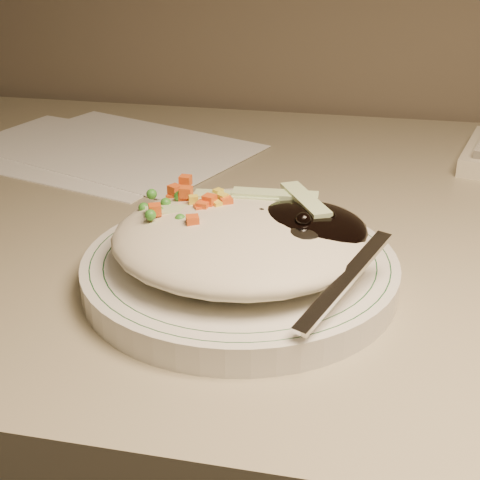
# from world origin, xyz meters

# --- Properties ---
(desk) EXTENTS (1.40, 0.70, 0.74)m
(desk) POSITION_xyz_m (0.00, 1.38, 0.54)
(desk) COLOR gray
(desk) RESTS_ON ground
(plate) EXTENTS (0.24, 0.24, 0.02)m
(plate) POSITION_xyz_m (-0.10, 1.22, 0.75)
(plate) COLOR silver
(plate) RESTS_ON desk
(plate_rim) EXTENTS (0.23, 0.23, 0.00)m
(plate_rim) POSITION_xyz_m (-0.10, 1.22, 0.76)
(plate_rim) COLOR #144723
(plate_rim) RESTS_ON plate
(meal) EXTENTS (0.21, 0.19, 0.05)m
(meal) POSITION_xyz_m (-0.10, 1.22, 0.78)
(meal) COLOR beige
(meal) RESTS_ON plate
(papers) EXTENTS (0.40, 0.32, 0.00)m
(papers) POSITION_xyz_m (-0.33, 1.51, 0.74)
(papers) COLOR white
(papers) RESTS_ON desk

